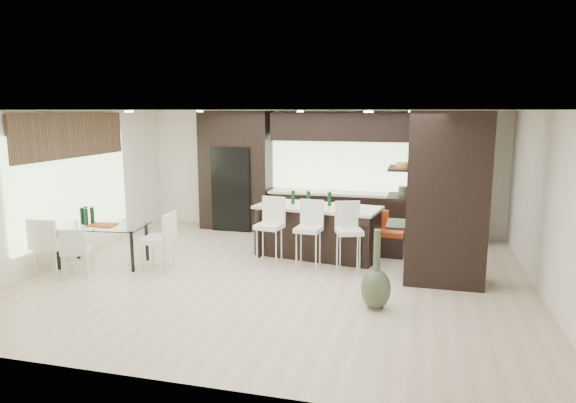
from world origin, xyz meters
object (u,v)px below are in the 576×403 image
(chair_far, at_px, (52,249))
(kitchen_island, at_px, (318,231))
(dining_table, at_px, (104,245))
(floor_vase, at_px, (376,270))
(stool_right, at_px, (349,244))
(bench, at_px, (370,241))
(stool_left, at_px, (269,238))
(chair_end, at_px, (158,244))
(stool_mid, at_px, (308,241))
(chair_near, at_px, (78,254))

(chair_far, bearing_deg, kitchen_island, 24.75)
(dining_table, bearing_deg, floor_vase, -18.94)
(stool_right, xyz_separation_m, bench, (0.25, 1.19, -0.23))
(kitchen_island, relative_size, stool_right, 2.39)
(stool_left, xyz_separation_m, chair_end, (-1.77, -0.72, -0.03))
(stool_left, height_order, stool_mid, stool_left)
(stool_mid, height_order, chair_near, stool_mid)
(stool_left, relative_size, stool_right, 1.02)
(chair_near, bearing_deg, kitchen_island, 15.13)
(bench, bearing_deg, stool_right, -98.90)
(dining_table, xyz_separation_m, chair_end, (1.07, 0.00, 0.10))
(kitchen_island, relative_size, stool_mid, 2.40)
(stool_mid, bearing_deg, stool_left, -173.88)
(stool_left, distance_m, chair_near, 3.17)
(kitchen_island, xyz_separation_m, bench, (0.95, 0.39, -0.23))
(stool_right, relative_size, dining_table, 0.65)
(chair_far, bearing_deg, stool_left, 19.10)
(floor_vase, bearing_deg, stool_right, 110.79)
(stool_left, bearing_deg, chair_near, -144.88)
(stool_mid, distance_m, chair_end, 2.57)
(bench, distance_m, chair_end, 3.92)
(stool_mid, relative_size, stool_right, 1.00)
(stool_left, height_order, dining_table, stool_left)
(chair_far, bearing_deg, chair_near, -0.14)
(stool_left, height_order, bench, stool_left)
(kitchen_island, bearing_deg, floor_vase, -52.56)
(stool_left, distance_m, stool_right, 1.40)
(kitchen_island, height_order, stool_left, stool_left)
(stool_right, bearing_deg, dining_table, 170.11)
(stool_right, height_order, dining_table, stool_right)
(chair_end, bearing_deg, stool_mid, -77.31)
(chair_far, relative_size, chair_end, 1.00)
(stool_mid, distance_m, stool_right, 0.70)
(chair_far, bearing_deg, stool_right, 12.52)
(floor_vase, xyz_separation_m, chair_far, (-5.29, 0.11, -0.10))
(stool_mid, bearing_deg, chair_far, -154.12)
(stool_left, bearing_deg, bench, 44.55)
(kitchen_island, bearing_deg, chair_far, -141.71)
(bench, bearing_deg, dining_table, -154.12)
(stool_right, bearing_deg, kitchen_island, 111.62)
(stool_left, xyz_separation_m, chair_far, (-3.30, -1.46, -0.03))
(kitchen_island, xyz_separation_m, chair_far, (-4.00, -2.26, -0.02))
(stool_mid, relative_size, chair_near, 1.22)
(stool_left, bearing_deg, dining_table, -157.32)
(stool_right, relative_size, floor_vase, 0.85)
(kitchen_island, bearing_deg, stool_mid, -81.23)
(floor_vase, xyz_separation_m, chair_near, (-4.83, 0.14, -0.17))
(kitchen_island, height_order, dining_table, kitchen_island)
(chair_far, bearing_deg, floor_vase, -5.91)
(bench, bearing_deg, chair_far, -149.00)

